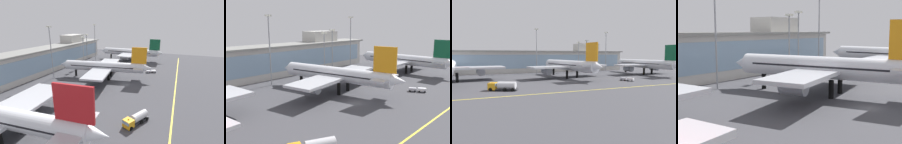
% 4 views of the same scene
% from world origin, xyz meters
% --- Properties ---
extents(ground_plane, '(180.00, 180.00, 0.00)m').
position_xyz_m(ground_plane, '(0.00, 0.00, 0.00)').
color(ground_plane, '#424247').
extents(taxiway_centreline_stripe, '(144.00, 0.50, 0.01)m').
position_xyz_m(taxiway_centreline_stripe, '(0.00, -22.00, 0.01)').
color(taxiway_centreline_stripe, yellow).
rests_on(taxiway_centreline_stripe, ground).
extents(terminal_building, '(122.68, 14.00, 18.88)m').
position_xyz_m(terminal_building, '(1.64, 50.29, 7.33)').
color(terminal_building, beige).
rests_on(terminal_building, ground).
extents(airliner_near_right, '(41.24, 48.29, 16.35)m').
position_xyz_m(airliner_near_right, '(5.44, 12.75, 5.96)').
color(airliner_near_right, black).
rests_on(airliner_near_right, ground).
extents(airliner_far_right, '(34.96, 48.67, 16.10)m').
position_xyz_m(airliner_far_right, '(52.34, 12.24, 5.88)').
color(airliner_far_right, black).
rests_on(airliner_far_right, ground).
extents(fuel_tanker_truck, '(9.19, 6.20, 2.90)m').
position_xyz_m(fuel_tanker_truck, '(-28.42, -12.36, 1.51)').
color(fuel_tanker_truck, black).
rests_on(fuel_tanker_truck, ground).
extents(baggage_tug_near, '(4.11, 5.63, 1.40)m').
position_xyz_m(baggage_tug_near, '(23.87, -8.14, 0.79)').
color(baggage_tug_near, black).
rests_on(baggage_tug_near, ground).
extents(apron_light_mast_west, '(1.80, 1.80, 26.12)m').
position_xyz_m(apron_light_mast_west, '(-4.58, 36.81, 16.83)').
color(apron_light_mast_west, gray).
rests_on(apron_light_mast_west, ground).
extents(apron_light_mast_centre, '(1.80, 1.80, 26.22)m').
position_xyz_m(apron_light_mast_centre, '(42.88, 37.31, 16.88)').
color(apron_light_mast_centre, gray).
rests_on(apron_light_mast_centre, ground).
extents(apron_light_mast_east, '(1.80, 1.80, 19.14)m').
position_xyz_m(apron_light_mast_east, '(21.24, 34.40, 12.94)').
color(apron_light_mast_east, gray).
rests_on(apron_light_mast_east, ground).
extents(apron_light_mast_far_east, '(1.80, 1.80, 20.31)m').
position_xyz_m(apron_light_mast_far_east, '(27.20, 35.25, 13.60)').
color(apron_light_mast_far_east, gray).
rests_on(apron_light_mast_far_east, ground).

